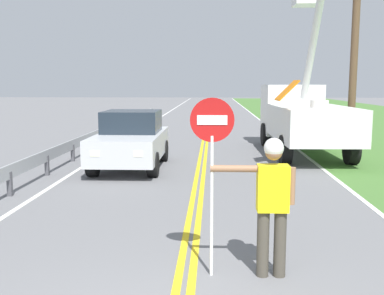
{
  "coord_description": "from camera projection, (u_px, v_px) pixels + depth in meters",
  "views": [
    {
      "loc": [
        0.35,
        -3.37,
        2.5
      ],
      "look_at": [
        -0.08,
        5.79,
        1.2
      ],
      "focal_mm": 42.12,
      "sensor_mm": 36.0,
      "label": 1
    }
  ],
  "objects": [
    {
      "name": "centerline_yellow_left",
      "position": [
        205.0,
        132.0,
        23.48
      ],
      "size": [
        0.11,
        110.0,
        0.01
      ],
      "primitive_type": "cube",
      "color": "yellow",
      "rests_on": "ground"
    },
    {
      "name": "centerline_yellow_right",
      "position": [
        208.0,
        132.0,
        23.47
      ],
      "size": [
        0.11,
        110.0,
        0.01
      ],
      "primitive_type": "cube",
      "color": "yellow",
      "rests_on": "ground"
    },
    {
      "name": "edge_line_right",
      "position": [
        276.0,
        132.0,
        23.31
      ],
      "size": [
        0.12,
        110.0,
        0.01
      ],
      "primitive_type": "cube",
      "color": "silver",
      "rests_on": "ground"
    },
    {
      "name": "edge_line_left",
      "position": [
        138.0,
        132.0,
        23.64
      ],
      "size": [
        0.12,
        110.0,
        0.01
      ],
      "primitive_type": "cube",
      "color": "silver",
      "rests_on": "ground"
    },
    {
      "name": "flagger_worker",
      "position": [
        272.0,
        198.0,
        5.76
      ],
      "size": [
        1.09,
        0.25,
        1.83
      ],
      "color": "#474238",
      "rests_on": "ground"
    },
    {
      "name": "stop_sign_paddle",
      "position": [
        212.0,
        147.0,
        5.7
      ],
      "size": [
        0.56,
        0.04,
        2.33
      ],
      "color": "silver",
      "rests_on": "ground"
    },
    {
      "name": "utility_bucket_truck",
      "position": [
        302.0,
        113.0,
        16.4
      ],
      "size": [
        2.67,
        6.87,
        6.0
      ],
      "color": "white",
      "rests_on": "ground"
    },
    {
      "name": "oncoming_sedan_nearest",
      "position": [
        131.0,
        140.0,
        13.42
      ],
      "size": [
        1.93,
        4.11,
        1.7
      ],
      "color": "silver",
      "rests_on": "ground"
    },
    {
      "name": "utility_pole_near",
      "position": [
        356.0,
        26.0,
        16.67
      ],
      "size": [
        1.8,
        0.28,
        8.87
      ],
      "color": "brown",
      "rests_on": "ground"
    },
    {
      "name": "guardrail_left_shoulder",
      "position": [
        99.0,
        134.0,
        17.95
      ],
      "size": [
        0.1,
        32.0,
        0.71
      ],
      "color": "#9EA0A3",
      "rests_on": "ground"
    }
  ]
}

